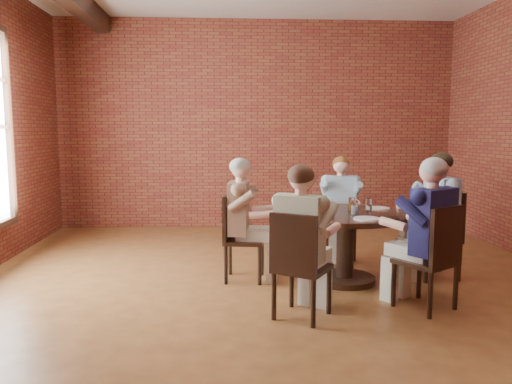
{
  "coord_description": "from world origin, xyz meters",
  "views": [
    {
      "loc": [
        -0.51,
        -4.82,
        1.61
      ],
      "look_at": [
        -0.17,
        1.0,
        0.89
      ],
      "focal_mm": 35.0,
      "sensor_mm": 36.0,
      "label": 1
    }
  ],
  "objects": [
    {
      "name": "smartphone",
      "position": [
        1.13,
        -0.08,
        0.75
      ],
      "size": [
        0.12,
        0.16,
        0.01
      ],
      "primitive_type": "cube",
      "rotation": [
        0.0,
        0.0,
        -0.39
      ],
      "color": "black",
      "rests_on": "dining_table"
    },
    {
      "name": "glass_d",
      "position": [
        0.52,
        0.43,
        0.82
      ],
      "size": [
        0.07,
        0.07,
        0.14
      ],
      "primitive_type": "cylinder",
      "color": "white",
      "rests_on": "dining_table"
    },
    {
      "name": "plate_b",
      "position": [
        0.63,
        0.79,
        0.76
      ],
      "size": [
        0.26,
        0.26,
        0.01
      ],
      "primitive_type": "cylinder",
      "color": "white",
      "rests_on": "dining_table"
    },
    {
      "name": "diner_a",
      "position": [
        1.75,
        0.41,
        0.68
      ],
      "size": [
        0.73,
        0.62,
        1.37
      ],
      "primitive_type": null,
      "rotation": [
        0.0,
        0.0,
        -1.46
      ],
      "color": "teal",
      "rests_on": "floor"
    },
    {
      "name": "glass_e",
      "position": [
        0.48,
        0.1,
        0.82
      ],
      "size": [
        0.07,
        0.07,
        0.14
      ],
      "primitive_type": "cylinder",
      "color": "white",
      "rests_on": "dining_table"
    },
    {
      "name": "glass_b",
      "position": [
        0.83,
        0.43,
        0.82
      ],
      "size": [
        0.07,
        0.07,
        0.14
      ],
      "primitive_type": "cylinder",
      "color": "white",
      "rests_on": "dining_table"
    },
    {
      "name": "diner_e",
      "position": [
        1.27,
        -0.53,
        0.68
      ],
      "size": [
        0.83,
        0.87,
        1.37
      ],
      "primitive_type": null,
      "rotation": [
        0.0,
        0.0,
        3.72
      ],
      "color": "#1A1948",
      "rests_on": "floor"
    },
    {
      "name": "chair_e",
      "position": [
        1.32,
        -0.6,
        0.52
      ],
      "size": [
        0.61,
        0.61,
        0.96
      ],
      "rotation": [
        0.0,
        0.0,
        3.72
      ],
      "color": "black",
      "rests_on": "floor"
    },
    {
      "name": "chair_d",
      "position": [
        0.08,
        -0.75,
        0.51
      ],
      "size": [
        0.58,
        0.58,
        0.93
      ],
      "rotation": [
        0.0,
        0.0,
        2.58
      ],
      "color": "black",
      "rests_on": "floor"
    },
    {
      "name": "diner_d",
      "position": [
        0.13,
        -0.68,
        0.66
      ],
      "size": [
        0.78,
        0.82,
        1.32
      ],
      "primitive_type": null,
      "rotation": [
        0.0,
        0.0,
        2.58
      ],
      "color": "#C1AD98",
      "rests_on": "floor"
    },
    {
      "name": "plate_a",
      "position": [
        1.14,
        0.51,
        0.76
      ],
      "size": [
        0.26,
        0.26,
        0.01
      ],
      "primitive_type": "cylinder",
      "color": "white",
      "rests_on": "dining_table"
    },
    {
      "name": "glass_f",
      "position": [
        0.5,
        -0.04,
        0.82
      ],
      "size": [
        0.07,
        0.07,
        0.14
      ],
      "primitive_type": "cylinder",
      "color": "white",
      "rests_on": "dining_table"
    },
    {
      "name": "chair_c",
      "position": [
        -0.41,
        0.45,
        0.5
      ],
      "size": [
        0.47,
        0.47,
        0.93
      ],
      "rotation": [
        0.0,
        0.0,
        1.44
      ],
      "color": "black",
      "rests_on": "floor"
    },
    {
      "name": "glass_c",
      "position": [
        0.43,
        0.57,
        0.82
      ],
      "size": [
        0.07,
        0.07,
        0.14
      ],
      "primitive_type": "cylinder",
      "color": "white",
      "rests_on": "dining_table"
    },
    {
      "name": "diner_b",
      "position": [
        0.91,
        1.32,
        0.64
      ],
      "size": [
        0.59,
        0.68,
        1.28
      ],
      "primitive_type": null,
      "rotation": [
        0.0,
        0.0,
        -0.17
      ],
      "color": "#8DA5B3",
      "rests_on": "floor"
    },
    {
      "name": "plate_d",
      "position": [
        0.84,
        -0.12,
        0.76
      ],
      "size": [
        0.26,
        0.26,
        0.01
      ],
      "primitive_type": "cylinder",
      "color": "white",
      "rests_on": "dining_table"
    },
    {
      "name": "floor",
      "position": [
        0.0,
        0.0,
        0.0
      ],
      "size": [
        7.0,
        7.0,
        0.0
      ],
      "primitive_type": "plane",
      "color": "#935B2D",
      "rests_on": "ground"
    },
    {
      "name": "chair_b",
      "position": [
        0.93,
        1.39,
        0.5
      ],
      "size": [
        0.46,
        0.46,
        0.91
      ],
      "rotation": [
        0.0,
        0.0,
        -0.17
      ],
      "color": "black",
      "rests_on": "floor"
    },
    {
      "name": "wall_back",
      "position": [
        0.0,
        3.5,
        1.7
      ],
      "size": [
        7.0,
        0.0,
        7.0
      ],
      "primitive_type": "plane",
      "rotation": [
        1.57,
        0.0,
        0.0
      ],
      "color": "brown",
      "rests_on": "ground"
    },
    {
      "name": "dining_table",
      "position": [
        0.74,
        0.29,
        0.53
      ],
      "size": [
        1.29,
        1.29,
        0.75
      ],
      "color": "black",
      "rests_on": "floor"
    },
    {
      "name": "glass_g",
      "position": [
        0.8,
        0.19,
        0.82
      ],
      "size": [
        0.07,
        0.07,
        0.14
      ],
      "primitive_type": "cylinder",
      "color": "white",
      "rests_on": "dining_table"
    },
    {
      "name": "diner_c",
      "position": [
        -0.33,
        0.44,
        0.66
      ],
      "size": [
        0.7,
        0.6,
        1.31
      ],
      "primitive_type": null,
      "rotation": [
        0.0,
        0.0,
        1.44
      ],
      "color": "brown",
      "rests_on": "floor"
    },
    {
      "name": "chair_a",
      "position": [
        1.84,
        0.42,
        0.52
      ],
      "size": [
        0.49,
        0.49,
        0.96
      ],
      "rotation": [
        0.0,
        0.0,
        -1.46
      ],
      "color": "black",
      "rests_on": "floor"
    },
    {
      "name": "glass_a",
      "position": [
        0.99,
        0.35,
        0.82
      ],
      "size": [
        0.07,
        0.07,
        0.14
      ],
      "primitive_type": "cylinder",
      "color": "white",
      "rests_on": "dining_table"
    },
    {
      "name": "wall_front",
      "position": [
        0.0,
        -3.5,
        1.7
      ],
      "size": [
        7.0,
        0.0,
        7.0
      ],
      "primitive_type": "plane",
      "rotation": [
        -1.57,
        0.0,
        0.0
      ],
      "color": "brown",
      "rests_on": "ground"
    },
    {
      "name": "plate_c",
      "position": [
        0.38,
        0.49,
        0.76
      ],
      "size": [
        0.26,
        0.26,
        0.01
      ],
      "primitive_type": "cylinder",
      "color": "white",
      "rests_on": "dining_table"
    }
  ]
}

